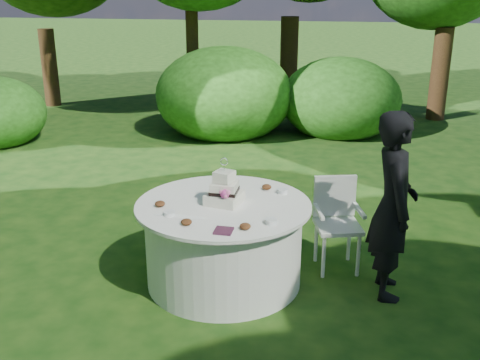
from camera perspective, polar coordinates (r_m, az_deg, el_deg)
name	(u,v)px	position (r m, az deg, el deg)	size (l,w,h in m)	color
ground	(224,281)	(5.29, -1.62, -10.18)	(80.00, 80.00, 0.00)	#12380F
napkins	(224,231)	(4.40, -1.68, -5.18)	(0.14, 0.14, 0.02)	#4B2037
feather_plume	(181,216)	(4.69, -6.01, -3.71)	(0.48, 0.07, 0.01)	white
guest	(393,206)	(4.94, 15.30, -2.55)	(0.60, 0.39, 1.65)	black
table	(224,243)	(5.11, -1.66, -6.38)	(1.56, 1.56, 0.77)	silver
cake	(224,191)	(4.92, -1.60, -1.15)	(0.34, 0.34, 0.42)	silver
chair	(336,216)	(5.43, 9.77, -3.61)	(0.51, 0.50, 0.88)	white
votives	(242,208)	(4.80, 0.21, -2.86)	(0.96, 0.83, 0.04)	white
petal_cups	(215,209)	(4.78, -2.51, -2.92)	(0.93, 1.04, 0.05)	#562D16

